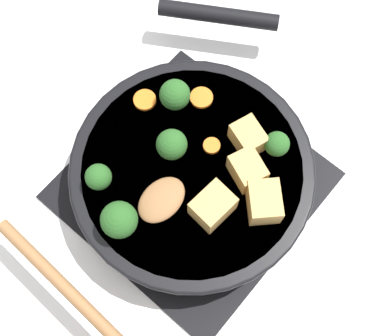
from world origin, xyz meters
name	(u,v)px	position (x,y,z in m)	size (l,w,h in m)	color
ground_plane	(192,186)	(0.00, 0.00, 0.00)	(2.40, 2.40, 0.00)	white
front_burner_grate	(192,183)	(0.00, 0.00, 0.01)	(0.31, 0.31, 0.03)	black
skillet_pan	(192,171)	(0.00, 0.00, 0.05)	(0.42, 0.37, 0.05)	black
wooden_spoon	(110,251)	(-0.15, 0.00, 0.08)	(0.20, 0.24, 0.02)	olive
tofu_cube_center_large	(213,206)	(-0.03, -0.06, 0.09)	(0.05, 0.04, 0.04)	tan
tofu_cube_near_handle	(247,170)	(0.04, -0.06, 0.09)	(0.04, 0.04, 0.04)	tan
tofu_cube_east_chunk	(248,137)	(0.07, -0.03, 0.09)	(0.04, 0.03, 0.03)	tan
tofu_cube_west_chunk	(264,202)	(0.02, -0.10, 0.09)	(0.05, 0.04, 0.04)	tan
broccoli_floret_near_spoon	(175,95)	(0.05, 0.08, 0.10)	(0.04, 0.04, 0.05)	#709956
broccoli_floret_center_top	(277,144)	(0.09, -0.07, 0.10)	(0.03, 0.03, 0.04)	#709956
broccoli_floret_east_rim	(98,177)	(-0.09, 0.07, 0.10)	(0.03, 0.03, 0.04)	#709956
broccoli_floret_west_rim	(119,220)	(-0.11, 0.02, 0.10)	(0.05, 0.05, 0.05)	#709956
broccoli_floret_north_edge	(173,143)	(0.00, 0.03, 0.10)	(0.04, 0.04, 0.05)	#709956
carrot_slice_orange_thin	(145,100)	(0.03, 0.11, 0.08)	(0.03, 0.03, 0.01)	orange
carrot_slice_near_center	(213,147)	(0.04, 0.00, 0.08)	(0.02, 0.02, 0.01)	orange
carrot_slice_edge_slice	(201,98)	(0.08, 0.05, 0.08)	(0.03, 0.03, 0.01)	orange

